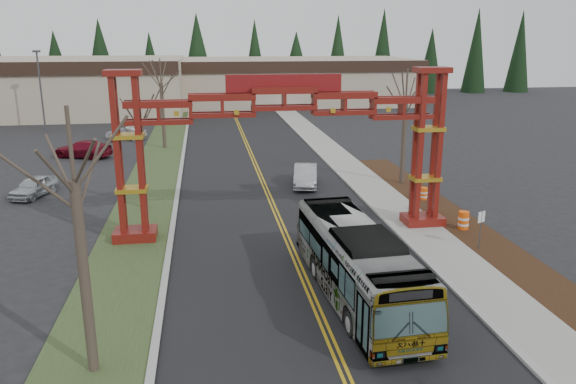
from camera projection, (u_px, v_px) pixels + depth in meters
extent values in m
cube|color=black|center=(269.00, 197.00, 37.71)|extent=(12.00, 110.00, 0.02)
cube|color=gold|center=(268.00, 197.00, 37.69)|extent=(0.12, 100.00, 0.01)
cube|color=gold|center=(271.00, 197.00, 37.72)|extent=(0.12, 100.00, 0.01)
cube|color=#A3A49E|center=(358.00, 193.00, 38.57)|extent=(0.30, 110.00, 0.15)
cube|color=gray|center=(378.00, 192.00, 38.78)|extent=(2.60, 110.00, 0.14)
cube|color=black|center=(537.00, 280.00, 24.87)|extent=(2.60, 50.00, 0.12)
cube|color=#314221|center=(148.00, 202.00, 36.55)|extent=(4.00, 110.00, 0.08)
cube|color=#A3A49E|center=(176.00, 200.00, 36.81)|extent=(0.30, 110.00, 0.15)
cube|color=maroon|center=(135.00, 235.00, 29.82)|extent=(2.20, 1.60, 0.60)
cube|color=maroon|center=(117.00, 157.00, 28.25)|extent=(0.28, 0.28, 8.00)
cube|color=maroon|center=(140.00, 156.00, 28.41)|extent=(0.28, 0.28, 8.00)
cube|color=maroon|center=(119.00, 154.00, 28.92)|extent=(0.28, 0.28, 8.00)
cube|color=maroon|center=(141.00, 154.00, 29.07)|extent=(0.28, 0.28, 8.00)
cube|color=gold|center=(132.00, 189.00, 29.14)|extent=(1.60, 1.10, 0.22)
cube|color=gold|center=(128.00, 136.00, 28.39)|extent=(1.60, 1.10, 0.22)
cube|color=maroon|center=(123.00, 73.00, 27.55)|extent=(1.80, 1.20, 0.30)
cube|color=maroon|center=(422.00, 220.00, 32.11)|extent=(2.20, 1.60, 0.60)
cube|color=maroon|center=(420.00, 148.00, 30.54)|extent=(0.28, 0.28, 8.00)
cube|color=maroon|center=(439.00, 147.00, 30.70)|extent=(0.28, 0.28, 8.00)
cube|color=maroon|center=(416.00, 146.00, 31.21)|extent=(0.28, 0.28, 8.00)
cube|color=maroon|center=(434.00, 145.00, 31.36)|extent=(0.28, 0.28, 8.00)
cube|color=gold|center=(425.00, 178.00, 31.44)|extent=(1.60, 1.10, 0.22)
cube|color=gold|center=(429.00, 129.00, 30.68)|extent=(1.60, 1.10, 0.22)
cube|color=maroon|center=(433.00, 70.00, 29.84)|extent=(1.80, 1.20, 0.30)
cube|color=maroon|center=(284.00, 96.00, 29.03)|extent=(16.00, 0.90, 1.00)
cube|color=maroon|center=(284.00, 113.00, 29.27)|extent=(16.00, 0.90, 0.60)
cube|color=maroon|center=(284.00, 83.00, 28.85)|extent=(6.00, 0.25, 0.90)
cube|color=tan|center=(13.00, 87.00, 77.17)|extent=(46.00, 22.00, 7.50)
cube|color=tan|center=(291.00, 81.00, 90.59)|extent=(38.00, 20.00, 7.00)
cube|color=black|center=(302.00, 67.00, 80.25)|extent=(38.00, 0.40, 1.60)
cylinder|color=#382D26|center=(3.00, 95.00, 95.87)|extent=(0.80, 0.80, 1.60)
cone|color=black|center=(51.00, 60.00, 95.56)|extent=(5.60, 5.60, 13.00)
cylinder|color=#382D26|center=(55.00, 94.00, 97.09)|extent=(0.80, 0.80, 1.60)
cone|color=black|center=(103.00, 60.00, 96.78)|extent=(5.60, 5.60, 13.00)
cylinder|color=#382D26|center=(106.00, 93.00, 98.31)|extent=(0.80, 0.80, 1.60)
cone|color=black|center=(153.00, 60.00, 97.99)|extent=(5.60, 5.60, 13.00)
cylinder|color=#382D26|center=(155.00, 92.00, 99.52)|extent=(0.80, 0.80, 1.60)
cone|color=black|center=(202.00, 59.00, 99.21)|extent=(5.60, 5.60, 13.00)
cylinder|color=#382D26|center=(204.00, 92.00, 100.74)|extent=(0.80, 0.80, 1.60)
cone|color=black|center=(250.00, 59.00, 100.43)|extent=(5.60, 5.60, 13.00)
cylinder|color=#382D26|center=(251.00, 91.00, 101.96)|extent=(0.80, 0.80, 1.60)
cone|color=black|center=(297.00, 59.00, 101.65)|extent=(5.60, 5.60, 13.00)
cylinder|color=#382D26|center=(297.00, 90.00, 103.18)|extent=(0.80, 0.80, 1.60)
cone|color=black|center=(343.00, 58.00, 102.86)|extent=(5.60, 5.60, 13.00)
cylinder|color=#382D26|center=(342.00, 90.00, 104.39)|extent=(0.80, 0.80, 1.60)
cone|color=black|center=(387.00, 58.00, 104.08)|extent=(5.60, 5.60, 13.00)
cylinder|color=#382D26|center=(386.00, 89.00, 105.61)|extent=(0.80, 0.80, 1.60)
cone|color=black|center=(431.00, 58.00, 105.30)|extent=(5.60, 5.60, 13.00)
cylinder|color=#382D26|center=(429.00, 89.00, 106.83)|extent=(0.80, 0.80, 1.60)
cone|color=black|center=(473.00, 58.00, 106.52)|extent=(5.60, 5.60, 13.00)
cylinder|color=#382D26|center=(471.00, 88.00, 108.05)|extent=(0.80, 0.80, 1.60)
cone|color=black|center=(515.00, 57.00, 107.73)|extent=(5.60, 5.60, 13.00)
cylinder|color=#382D26|center=(512.00, 87.00, 109.26)|extent=(0.80, 0.80, 1.60)
imported|color=#A3A4AA|center=(357.00, 263.00, 22.91)|extent=(3.19, 11.17, 3.08)
imported|color=#A5A8AD|center=(305.00, 176.00, 40.49)|extent=(2.46, 4.86, 1.53)
imported|color=#B9BEC1|center=(34.00, 187.00, 37.86)|extent=(2.81, 4.28, 1.35)
imported|color=maroon|center=(83.00, 149.00, 50.00)|extent=(5.70, 3.99, 1.53)
imported|color=silver|center=(126.00, 133.00, 58.72)|extent=(4.27, 2.84, 1.33)
cylinder|color=#382D26|center=(85.00, 281.00, 17.34)|extent=(0.34, 0.34, 6.39)
cylinder|color=#382D26|center=(70.00, 146.00, 16.20)|extent=(0.13, 0.13, 2.31)
cylinder|color=#382D26|center=(143.00, 169.00, 34.53)|extent=(0.30, 0.30, 5.17)
cylinder|color=#382D26|center=(139.00, 112.00, 33.59)|extent=(0.11, 0.11, 2.04)
cylinder|color=#382D26|center=(163.00, 116.00, 53.48)|extent=(0.34, 0.34, 6.25)
cylinder|color=#382D26|center=(160.00, 71.00, 52.35)|extent=(0.13, 0.13, 2.33)
cylinder|color=#382D26|center=(404.00, 143.00, 40.35)|extent=(0.34, 0.34, 6.08)
cylinder|color=#382D26|center=(407.00, 86.00, 39.25)|extent=(0.13, 0.13, 2.32)
cylinder|color=#3F3F44|center=(41.00, 92.00, 63.07)|extent=(0.19, 0.19, 8.75)
cube|color=#3F3F44|center=(36.00, 51.00, 61.87)|extent=(0.78, 0.39, 0.24)
cylinder|color=#3F3F44|center=(480.00, 231.00, 28.16)|extent=(0.06, 0.06, 2.07)
cube|color=white|center=(482.00, 217.00, 27.95)|extent=(0.45, 0.22, 0.56)
cylinder|color=#F8580D|center=(463.00, 221.00, 31.16)|extent=(0.58, 0.58, 1.12)
cylinder|color=white|center=(464.00, 218.00, 31.11)|extent=(0.60, 0.60, 0.13)
cylinder|color=white|center=(463.00, 224.00, 31.20)|extent=(0.60, 0.60, 0.13)
cylinder|color=#F8580D|center=(432.00, 206.00, 33.92)|extent=(0.58, 0.58, 1.12)
cylinder|color=white|center=(432.00, 204.00, 33.87)|extent=(0.60, 0.60, 0.13)
cylinder|color=white|center=(432.00, 209.00, 33.96)|extent=(0.60, 0.60, 0.13)
cylinder|color=#F8580D|center=(424.00, 194.00, 36.81)|extent=(0.48, 0.48, 0.92)
cylinder|color=white|center=(424.00, 192.00, 36.77)|extent=(0.49, 0.49, 0.11)
cylinder|color=white|center=(423.00, 196.00, 36.84)|extent=(0.49, 0.49, 0.11)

